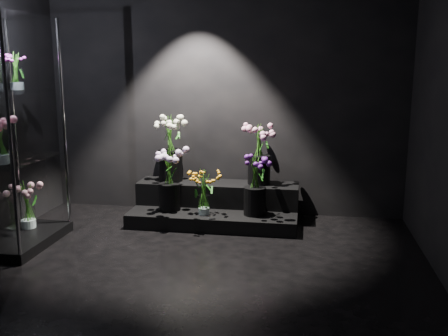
# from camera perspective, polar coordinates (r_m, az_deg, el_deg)

# --- Properties ---
(floor) EXTENTS (4.00, 4.00, 0.00)m
(floor) POSITION_cam_1_polar(r_m,az_deg,el_deg) (3.98, -4.97, -13.00)
(floor) COLOR black
(floor) RESTS_ON ground
(wall_back) EXTENTS (4.00, 0.00, 4.00)m
(wall_back) POSITION_cam_1_polar(r_m,az_deg,el_deg) (5.59, -0.07, 9.00)
(wall_back) COLOR black
(wall_back) RESTS_ON floor
(wall_front) EXTENTS (4.00, 0.00, 4.00)m
(wall_front) POSITION_cam_1_polar(r_m,az_deg,el_deg) (1.78, -21.92, 2.45)
(wall_front) COLOR black
(wall_front) RESTS_ON floor
(display_riser) EXTENTS (1.77, 0.78, 0.39)m
(display_riser) POSITION_cam_1_polar(r_m,az_deg,el_deg) (5.45, -0.91, -4.29)
(display_riser) COLOR black
(display_riser) RESTS_ON floor
(display_case) EXTENTS (0.57, 0.95, 2.09)m
(display_case) POSITION_cam_1_polar(r_m,az_deg,el_deg) (4.90, -23.02, 3.57)
(display_case) COLOR black
(display_case) RESTS_ON floor
(bouquet_orange_bells) EXTENTS (0.32, 0.32, 0.48)m
(bouquet_orange_bells) POSITION_cam_1_polar(r_m,az_deg,el_deg) (5.11, -2.34, -2.65)
(bouquet_orange_bells) COLOR white
(bouquet_orange_bells) RESTS_ON display_riser
(bouquet_lilac) EXTENTS (0.45, 0.45, 0.68)m
(bouquet_lilac) POSITION_cam_1_polar(r_m,az_deg,el_deg) (5.27, -6.30, -0.58)
(bouquet_lilac) COLOR black
(bouquet_lilac) RESTS_ON display_riser
(bouquet_purple) EXTENTS (0.41, 0.41, 0.65)m
(bouquet_purple) POSITION_cam_1_polar(r_m,az_deg,el_deg) (5.09, 3.56, -1.37)
(bouquet_purple) COLOR black
(bouquet_purple) RESTS_ON display_riser
(bouquet_cream_roses) EXTENTS (0.43, 0.43, 0.73)m
(bouquet_cream_roses) POSITION_cam_1_polar(r_m,az_deg,el_deg) (5.54, -6.18, 2.71)
(bouquet_cream_roses) COLOR black
(bouquet_cream_roses) RESTS_ON display_riser
(bouquet_pink_roses) EXTENTS (0.37, 0.37, 0.67)m
(bouquet_pink_roses) POSITION_cam_1_polar(r_m,az_deg,el_deg) (5.38, 4.05, 2.08)
(bouquet_pink_roses) COLOR black
(bouquet_pink_roses) RESTS_ON display_riser
(bouquet_case_pink) EXTENTS (0.29, 0.29, 0.43)m
(bouquet_case_pink) POSITION_cam_1_polar(r_m,az_deg,el_deg) (4.72, -24.22, 3.11)
(bouquet_case_pink) COLOR white
(bouquet_case_pink) RESTS_ON display_case
(bouquet_case_magenta) EXTENTS (0.24, 0.24, 0.35)m
(bouquet_case_magenta) POSITION_cam_1_polar(r_m,az_deg,el_deg) (5.02, -22.68, 10.27)
(bouquet_case_magenta) COLOR white
(bouquet_case_magenta) RESTS_ON display_case
(bouquet_case_base_pink) EXTENTS (0.43, 0.43, 0.46)m
(bouquet_case_base_pink) POSITION_cam_1_polar(r_m,az_deg,el_deg) (5.22, -21.60, -3.83)
(bouquet_case_base_pink) COLOR white
(bouquet_case_base_pink) RESTS_ON display_case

